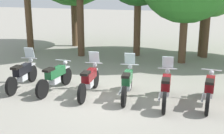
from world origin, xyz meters
The scene contains 7 objects.
ground_plane centered at (0.00, 0.00, 0.00)m, with size 80.00×80.00×0.00m, color gray.
motorcycle_0 centered at (-3.20, -0.09, 0.52)m, with size 0.62×2.18×1.37m.
motorcycle_1 centered at (-1.91, -0.01, 0.50)m, with size 0.62×2.19×0.99m.
motorcycle_2 centered at (-0.64, 0.03, 0.52)m, with size 0.62×2.19×1.37m.
motorcycle_3 centered at (0.63, 0.21, 0.52)m, with size 0.62×2.18×1.37m.
motorcycle_4 centered at (1.91, 0.10, 0.52)m, with size 0.62×2.19×1.37m.
motorcycle_5 centered at (3.19, 0.39, 0.50)m, with size 0.62×2.19×0.99m.
Camera 1 is at (3.14, -8.56, 3.46)m, focal length 46.94 mm.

